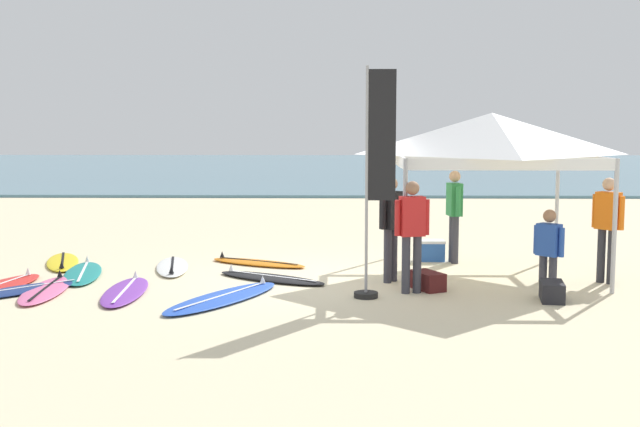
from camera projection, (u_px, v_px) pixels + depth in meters
The scene contains 21 objects.
ground_plane at pixel (326, 279), 13.30m from camera, with size 80.00×80.00×0.00m, color beige.
sea at pixel (333, 168), 45.57m from camera, with size 80.00×36.00×0.10m, color #568499.
canopy_tent at pixel (491, 134), 13.48m from camera, with size 3.28×3.28×2.75m.
surfboard_purple at pixel (125, 291), 12.12m from camera, with size 0.76×2.25×0.19m.
surfboard_white at pixel (172, 267), 14.21m from camera, with size 0.92×2.11×0.19m.
surfboard_teal at pixel (83, 273), 13.61m from camera, with size 1.08×2.30×0.19m.
surfboard_blue at pixel (223, 298), 11.68m from camera, with size 1.84×2.59×0.19m.
surfboard_orange at pixel (258, 263), 14.63m from camera, with size 1.98×1.34×0.19m.
surfboard_black at pixel (271, 278), 13.18m from camera, with size 2.05×1.55×0.19m.
surfboard_navy at pixel (13, 291), 12.14m from camera, with size 2.09×2.14×0.19m.
surfboard_yellow at pixel (63, 262), 14.70m from camera, with size 1.17×2.15×0.19m.
surfboard_pink at pixel (46, 290), 12.22m from camera, with size 0.78×2.19×0.19m.
person_orange at pixel (608, 223), 12.82m from camera, with size 0.40×0.43×1.71m.
person_red at pixel (412, 229), 12.05m from camera, with size 0.54×0.30×1.71m.
person_black at pixel (391, 222), 12.92m from camera, with size 0.39×0.47×1.71m.
person_green at pixel (454, 210), 14.73m from camera, with size 0.27×0.55×1.71m.
person_blue at pixel (549, 243), 12.85m from camera, with size 0.41×0.42×1.20m.
banner_flag at pixel (374, 192), 11.68m from camera, with size 0.60×0.36×3.40m.
gear_bag_near_tent at pixel (552, 291), 11.62m from camera, with size 0.60×0.32×0.28m, color #232328.
gear_bag_by_pole at pixel (427, 281), 12.40m from camera, with size 0.60×0.32×0.28m, color #4C1919.
cooler_box at pixel (431, 250), 15.04m from camera, with size 0.50×0.36×0.39m.
Camera 1 is at (0.15, -13.10, 2.56)m, focal length 44.86 mm.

